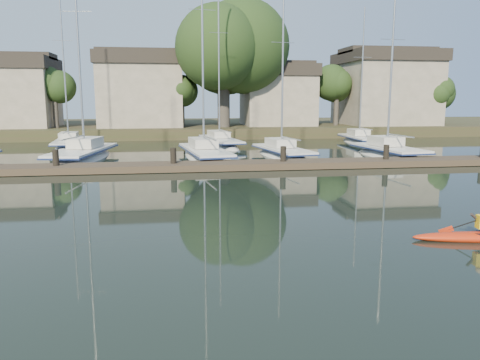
{
  "coord_description": "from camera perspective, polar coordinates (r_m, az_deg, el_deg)",
  "views": [
    {
      "loc": [
        -3.0,
        -10.98,
        3.8
      ],
      "look_at": [
        -0.89,
        3.72,
        1.2
      ],
      "focal_mm": 35.0,
      "sensor_mm": 36.0,
      "label": 1
    }
  ],
  "objects": [
    {
      "name": "ground",
      "position": [
        12.01,
        6.81,
        -8.6
      ],
      "size": [
        160.0,
        160.0,
        0.0
      ],
      "primitive_type": "plane",
      "color": "black",
      "rests_on": "ground"
    },
    {
      "name": "dock",
      "position": [
        25.42,
        -1.32,
        1.8
      ],
      "size": [
        34.0,
        2.0,
        1.8
      ],
      "color": "#423226",
      "rests_on": "ground"
    },
    {
      "name": "sailboat_1",
      "position": [
        31.03,
        -18.51,
        1.99
      ],
      "size": [
        3.76,
        9.71,
        15.48
      ],
      "rotation": [
        0.0,
        0.0,
        -0.15
      ],
      "color": "silver",
      "rests_on": "ground"
    },
    {
      "name": "sailboat_2",
      "position": [
        29.99,
        -4.31,
        2.25
      ],
      "size": [
        3.45,
        9.71,
        15.72
      ],
      "rotation": [
        0.0,
        0.0,
        0.13
      ],
      "color": "silver",
      "rests_on": "ground"
    },
    {
      "name": "sailboat_3",
      "position": [
        30.88,
        5.2,
        2.47
      ],
      "size": [
        3.32,
        8.09,
        12.68
      ],
      "rotation": [
        0.0,
        0.0,
        0.16
      ],
      "color": "silver",
      "rests_on": "ground"
    },
    {
      "name": "sailboat_4",
      "position": [
        32.31,
        17.61,
        2.33
      ],
      "size": [
        3.11,
        7.91,
        13.1
      ],
      "rotation": [
        0.0,
        0.0,
        0.11
      ],
      "color": "silver",
      "rests_on": "ground"
    },
    {
      "name": "sailboat_5",
      "position": [
        39.48,
        -20.14,
        3.55
      ],
      "size": [
        2.81,
        8.64,
        14.05
      ],
      "rotation": [
        0.0,
        0.0,
        0.1
      ],
      "color": "silver",
      "rests_on": "ground"
    },
    {
      "name": "sailboat_6",
      "position": [
        38.43,
        -2.42,
        3.99
      ],
      "size": [
        3.4,
        9.81,
        15.29
      ],
      "rotation": [
        0.0,
        0.0,
        0.15
      ],
      "color": "silver",
      "rests_on": "ground"
    },
    {
      "name": "sailboat_7",
      "position": [
        41.69,
        14.39,
        4.14
      ],
      "size": [
        2.34,
        7.83,
        12.5
      ],
      "rotation": [
        0.0,
        0.0,
        -0.04
      ],
      "color": "silver",
      "rests_on": "ground"
    },
    {
      "name": "shore",
      "position": [
        51.48,
        -3.08,
        9.29
      ],
      "size": [
        90.0,
        25.25,
        12.75
      ],
      "color": "#2F371B",
      "rests_on": "ground"
    }
  ]
}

